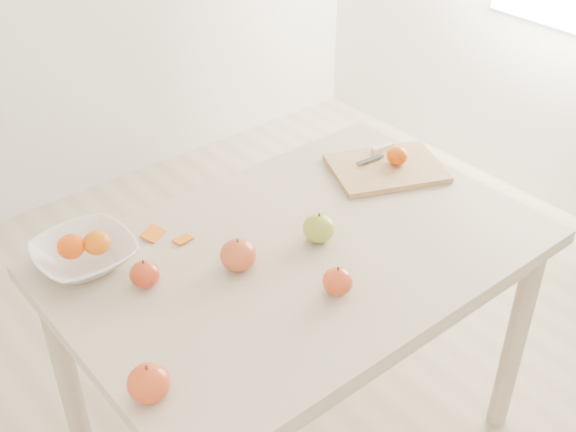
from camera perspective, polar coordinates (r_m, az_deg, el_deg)
table at (r=1.87m, az=0.98°, el=-4.92°), size 1.20×0.80×0.75m
cutting_board at (r=2.14m, az=7.79°, el=3.75°), size 0.38×0.34×0.02m
board_tangerine at (r=2.13m, az=8.62°, el=4.74°), size 0.06×0.06×0.05m
fruit_bowl at (r=1.81m, az=-15.77°, el=-2.95°), size 0.24×0.24×0.06m
bowl_tangerine_near at (r=1.79m, az=-16.77°, el=-2.32°), size 0.07×0.07×0.06m
bowl_tangerine_far at (r=1.79m, az=-14.86°, el=-2.05°), size 0.07×0.07×0.06m
orange_peel_a at (r=1.88m, az=-10.59°, el=-1.49°), size 0.07×0.07×0.01m
orange_peel_b at (r=1.85m, az=-8.29°, el=-1.89°), size 0.05×0.04×0.01m
paring_knife at (r=2.20m, az=7.34°, el=5.24°), size 0.17×0.05×0.01m
apple_green at (r=1.82m, az=2.45°, el=-0.96°), size 0.08×0.08×0.07m
apple_red_a at (r=1.71m, az=-11.24°, el=-4.53°), size 0.07×0.07×0.06m
apple_red_b at (r=1.73m, az=-3.96°, el=-3.09°), size 0.09×0.09×0.08m
apple_red_c at (r=1.66m, az=3.94°, el=-5.16°), size 0.07×0.07×0.06m
apple_red_d at (r=1.45m, az=-10.95°, el=-12.83°), size 0.08×0.08×0.08m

